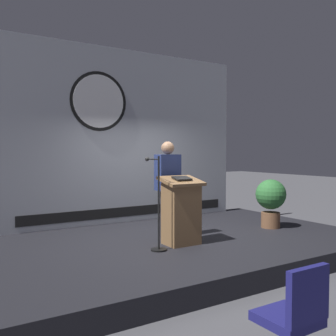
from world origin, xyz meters
TOP-DOWN VIEW (x-y plane):
  - ground_plane at (0.00, 0.00)m, footprint 40.00×40.00m
  - stage_platform at (0.00, 0.00)m, footprint 6.40×4.00m
  - banner_display at (-0.02, 1.85)m, footprint 5.18×0.12m
  - podium at (-0.20, -0.38)m, footprint 0.64×0.50m
  - speaker_person at (-0.16, 0.10)m, footprint 0.40×0.26m
  - microphone_stand at (-0.71, -0.48)m, footprint 0.24×0.51m
  - potted_plant at (2.00, -0.21)m, footprint 0.58×0.58m
  - audience_chair_right at (-1.11, -3.37)m, footprint 0.44×0.45m

SIDE VIEW (x-z plane):
  - ground_plane at x=0.00m, z-range 0.00..0.00m
  - stage_platform at x=0.00m, z-range 0.00..0.30m
  - audience_chair_right at x=-1.11m, z-range 0.05..0.94m
  - microphone_stand at x=-0.71m, z-range 0.08..1.50m
  - podium at x=-0.20m, z-range 0.29..1.38m
  - potted_plant at x=2.00m, z-range 0.40..1.34m
  - speaker_person at x=-0.16m, z-range 0.32..1.97m
  - banner_display at x=-0.02m, z-range 0.30..3.89m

